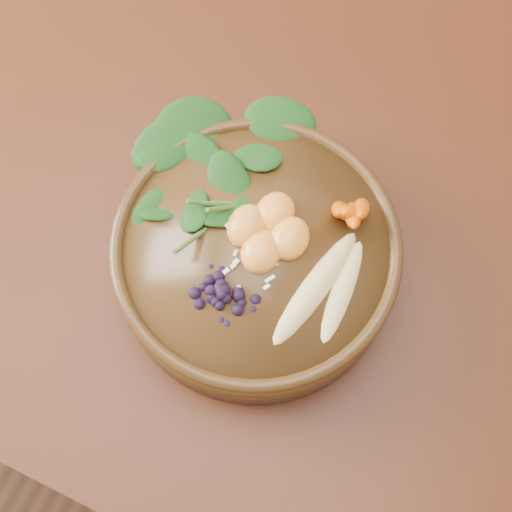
% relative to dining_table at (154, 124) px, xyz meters
% --- Properties ---
extents(ground, '(4.00, 4.00, 0.00)m').
position_rel_dining_table_xyz_m(ground, '(0.00, 0.00, -0.66)').
color(ground, '#381E0F').
rests_on(ground, ground).
extents(dining_table, '(1.60, 0.90, 0.75)m').
position_rel_dining_table_xyz_m(dining_table, '(0.00, 0.00, 0.00)').
color(dining_table, '#331C0C').
rests_on(dining_table, ground).
extents(stoneware_bowl, '(0.34, 0.34, 0.08)m').
position_rel_dining_table_xyz_m(stoneware_bowl, '(0.23, -0.16, 0.13)').
color(stoneware_bowl, '#4A2F14').
rests_on(stoneware_bowl, dining_table).
extents(kale_heap, '(0.22, 0.20, 0.04)m').
position_rel_dining_table_xyz_m(kale_heap, '(0.19, -0.10, 0.19)').
color(kale_heap, '#1A4A16').
rests_on(kale_heap, stoneware_bowl).
extents(carrot_cluster, '(0.07, 0.07, 0.08)m').
position_rel_dining_table_xyz_m(carrot_cluster, '(0.29, -0.10, 0.21)').
color(carrot_cluster, '#F96A01').
rests_on(carrot_cluster, stoneware_bowl).
extents(banana_halves, '(0.07, 0.16, 0.03)m').
position_rel_dining_table_xyz_m(banana_halves, '(0.31, -0.17, 0.18)').
color(banana_halves, '#E0CC84').
rests_on(banana_halves, stoneware_bowl).
extents(mandarin_cluster, '(0.10, 0.11, 0.03)m').
position_rel_dining_table_xyz_m(mandarin_cluster, '(0.23, -0.15, 0.19)').
color(mandarin_cluster, orange).
rests_on(mandarin_cluster, stoneware_bowl).
extents(blueberry_pile, '(0.15, 0.12, 0.04)m').
position_rel_dining_table_xyz_m(blueberry_pile, '(0.22, -0.22, 0.19)').
color(blueberry_pile, black).
rests_on(blueberry_pile, stoneware_bowl).
extents(coconut_flakes, '(0.10, 0.09, 0.01)m').
position_rel_dining_table_xyz_m(coconut_flakes, '(0.22, -0.18, 0.17)').
color(coconut_flakes, white).
rests_on(coconut_flakes, stoneware_bowl).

